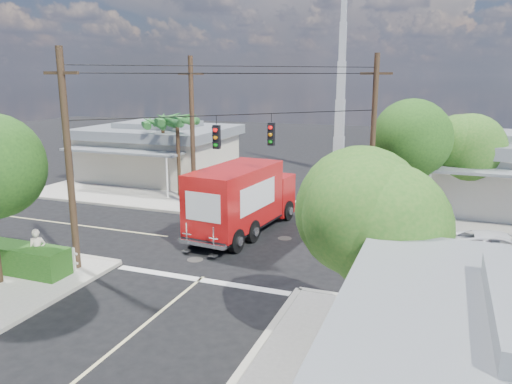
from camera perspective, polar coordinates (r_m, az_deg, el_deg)
The scene contains 19 objects.
ground at distance 23.85m, azimuth -1.72°, elevation -6.18°, with size 120.00×120.00×0.00m, color black.
sidewalk_ne at distance 32.68m, azimuth 24.07°, elevation -1.86°, with size 14.12×14.12×0.14m.
sidewalk_nw at distance 38.00m, azimuth -10.65°, elevation 1.06°, with size 14.12×14.12×0.14m.
road_markings at distance 22.58m, azimuth -3.15°, elevation -7.32°, with size 32.00×32.00×0.01m.
building_ne at distance 33.43m, azimuth 27.10°, elevation 2.11°, with size 11.80×10.20×4.50m.
building_nw at distance 39.54m, azimuth -10.98°, elevation 4.68°, with size 10.80×10.20×4.30m.
radio_tower at distance 41.64m, azimuth 9.62°, elevation 9.89°, with size 0.80×0.80×17.00m.
tree_ne_front at distance 27.74m, azimuth 17.79°, elevation 6.06°, with size 4.21×4.14×6.66m.
tree_ne_back at distance 29.98m, azimuth 22.94°, elevation 5.02°, with size 3.77×3.66×5.82m.
tree_se at distance 14.17m, azimuth 13.38°, elevation -3.02°, with size 3.67×3.54×5.62m.
palm_nw_front at distance 32.68m, azimuth -9.00°, elevation 8.00°, with size 3.01×3.08×5.59m.
palm_nw_back at distance 35.01m, azimuth -10.62°, elevation 7.66°, with size 3.01×3.08×5.19m.
utility_poles at distance 24.81m, azimuth -3.76°, elevation 5.67°, with size 12.00×10.68×9.00m.
picket_fence at distance 23.51m, azimuth -25.29°, elevation -6.03°, with size 5.94×0.06×1.00m.
hedge_sw at distance 23.14m, azimuth -27.06°, elevation -6.49°, with size 6.20×1.20×1.10m, color #184612.
vending_boxes at distance 28.00m, azimuth 15.69°, elevation -2.25°, with size 1.90×0.50×1.10m.
delivery_truck at distance 25.37m, azimuth -1.56°, elevation -0.76°, with size 3.37×8.37×3.53m.
parked_car at distance 23.68m, azimuth 26.26°, elevation -5.94°, with size 2.34×5.07×1.41m, color silver.
pedestrian at distance 22.04m, azimuth -23.69°, elevation -6.16°, with size 0.65×0.43×1.78m, color beige.
Camera 1 is at (8.64, -20.77, 7.91)m, focal length 35.00 mm.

